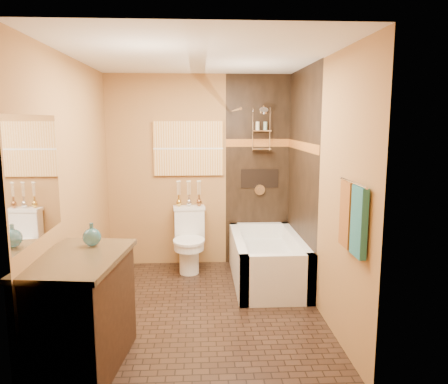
{
  "coord_description": "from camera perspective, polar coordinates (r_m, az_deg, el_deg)",
  "views": [
    {
      "loc": [
        0.0,
        -4.22,
        1.91
      ],
      "look_at": [
        0.26,
        0.4,
        1.15
      ],
      "focal_mm": 35.0,
      "sensor_mm": 36.0,
      "label": 1
    }
  ],
  "objects": [
    {
      "name": "vanity",
      "position": [
        3.65,
        -18.26,
        -14.68
      ],
      "size": [
        0.74,
        1.09,
        0.9
      ],
      "rotation": [
        0.0,
        0.0,
        -0.12
      ],
      "color": "black",
      "rests_on": "floor"
    },
    {
      "name": "wall_left",
      "position": [
        4.43,
        -18.93,
        0.27
      ],
      "size": [
        0.02,
        3.0,
        2.5
      ],
      "primitive_type": "cube",
      "color": "#A06F3E",
      "rests_on": "floor"
    },
    {
      "name": "floor",
      "position": [
        4.63,
        -3.09,
        -15.05
      ],
      "size": [
        3.0,
        3.0,
        0.0
      ],
      "primitive_type": "plane",
      "color": "black",
      "rests_on": "ground"
    },
    {
      "name": "towel_bar",
      "position": [
        3.4,
        16.53,
        1.18
      ],
      "size": [
        0.02,
        0.55,
        0.02
      ],
      "primitive_type": "cylinder",
      "rotation": [
        1.57,
        0.0,
        0.0
      ],
      "color": "silver",
      "rests_on": "wall_right"
    },
    {
      "name": "bathtub",
      "position": [
        5.31,
        5.65,
        -9.28
      ],
      "size": [
        0.8,
        1.5,
        0.55
      ],
      "color": "white",
      "rests_on": "floor"
    },
    {
      "name": "mosaic_band_back",
      "position": [
        5.76,
        4.5,
        6.41
      ],
      "size": [
        0.85,
        0.01,
        0.1
      ],
      "primitive_type": "cube",
      "color": "#9B501C",
      "rests_on": "alcove_tile_back"
    },
    {
      "name": "shower_fixtures",
      "position": [
        5.66,
        4.9,
        6.82
      ],
      "size": [
        0.24,
        0.33,
        1.16
      ],
      "color": "silver",
      "rests_on": "floor"
    },
    {
      "name": "bud_vases",
      "position": [
        5.69,
        -4.61,
        -0.1
      ],
      "size": [
        0.33,
        0.07,
        0.33
      ],
      "color": "gold",
      "rests_on": "toilet"
    },
    {
      "name": "wall_front",
      "position": [
        2.8,
        -3.19,
        -4.32
      ],
      "size": [
        2.4,
        0.02,
        2.5
      ],
      "primitive_type": "cube",
      "color": "#A06F3E",
      "rests_on": "floor"
    },
    {
      "name": "alcove_tile_back",
      "position": [
        5.8,
        4.44,
        2.76
      ],
      "size": [
        0.85,
        0.01,
        2.5
      ],
      "primitive_type": "cube",
      "color": "black",
      "rests_on": "wall_back"
    },
    {
      "name": "teal_bottle",
      "position": [
        3.71,
        -16.89,
        -5.35
      ],
      "size": [
        0.19,
        0.19,
        0.23
      ],
      "primitive_type": null,
      "rotation": [
        0.0,
        0.0,
        0.31
      ],
      "color": "#25626F",
      "rests_on": "vanity"
    },
    {
      "name": "alcove_tile_right",
      "position": [
        5.15,
        10.1,
        1.82
      ],
      "size": [
        0.01,
        1.5,
        2.5
      ],
      "primitive_type": "cube",
      "color": "black",
      "rests_on": "wall_right"
    },
    {
      "name": "sunset_painting",
      "position": [
        5.71,
        -4.67,
        5.68
      ],
      "size": [
        0.9,
        0.04,
        0.7
      ],
      "primitive_type": "cube",
      "color": "orange",
      "rests_on": "wall_back"
    },
    {
      "name": "towel_teal",
      "position": [
        3.33,
        17.22,
        -3.74
      ],
      "size": [
        0.05,
        0.22,
        0.52
      ],
      "primitive_type": "cube",
      "color": "#1F6369",
      "rests_on": "towel_bar"
    },
    {
      "name": "curtain_rod",
      "position": [
        4.99,
        1.36,
        10.59
      ],
      "size": [
        0.03,
        1.55,
        0.03
      ],
      "primitive_type": "cylinder",
      "rotation": [
        1.57,
        0.0,
        0.0
      ],
      "color": "silver",
      "rests_on": "wall_back"
    },
    {
      "name": "towel_rust",
      "position": [
        3.57,
        15.78,
        -2.81
      ],
      "size": [
        0.05,
        0.22,
        0.52
      ],
      "primitive_type": "cube",
      "color": "brown",
      "rests_on": "towel_bar"
    },
    {
      "name": "mosaic_band_right",
      "position": [
        5.11,
        10.11,
        5.94
      ],
      "size": [
        0.01,
        1.5,
        0.1
      ],
      "primitive_type": "cube",
      "color": "#9B501C",
      "rests_on": "alcove_tile_right"
    },
    {
      "name": "wall_back",
      "position": [
        5.76,
        -3.25,
        2.73
      ],
      "size": [
        2.4,
        0.02,
        2.5
      ],
      "primitive_type": "cube",
      "color": "#A06F3E",
      "rests_on": "floor"
    },
    {
      "name": "ceiling",
      "position": [
        4.26,
        -3.39,
        17.28
      ],
      "size": [
        3.0,
        3.0,
        0.0
      ],
      "primitive_type": "plane",
      "color": "silver",
      "rests_on": "wall_back"
    },
    {
      "name": "alcove_niche",
      "position": [
        5.81,
        4.68,
        1.78
      ],
      "size": [
        0.5,
        0.01,
        0.25
      ],
      "primitive_type": "cube",
      "color": "black",
      "rests_on": "alcove_tile_back"
    },
    {
      "name": "vanity_mirror",
      "position": [
        3.45,
        -23.37,
        1.76
      ],
      "size": [
        0.01,
        1.0,
        0.9
      ],
      "primitive_type": "cube",
      "color": "white",
      "rests_on": "wall_left"
    },
    {
      "name": "toilet",
      "position": [
        5.63,
        -4.58,
        -6.19
      ],
      "size": [
        0.42,
        0.62,
        0.8
      ],
      "rotation": [
        0.0,
        0.0,
        0.09
      ],
      "color": "white",
      "rests_on": "floor"
    },
    {
      "name": "wall_right",
      "position": [
        4.43,
        12.47,
        0.55
      ],
      "size": [
        0.02,
        3.0,
        2.5
      ],
      "primitive_type": "cube",
      "color": "#A06F3E",
      "rests_on": "floor"
    }
  ]
}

